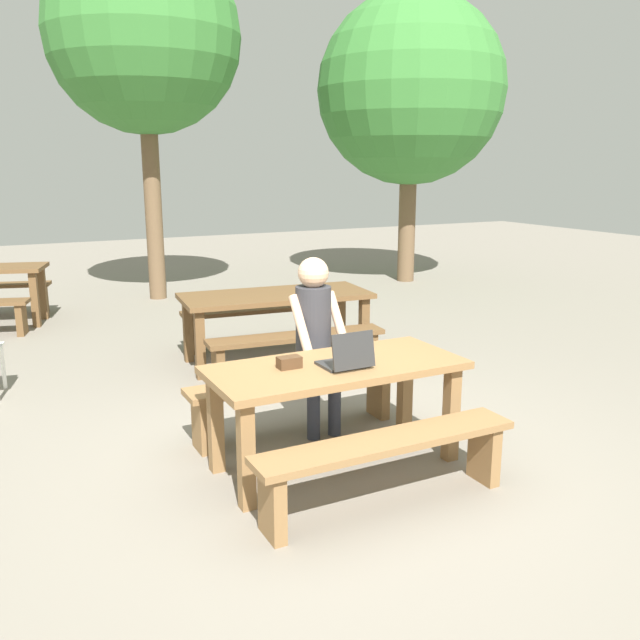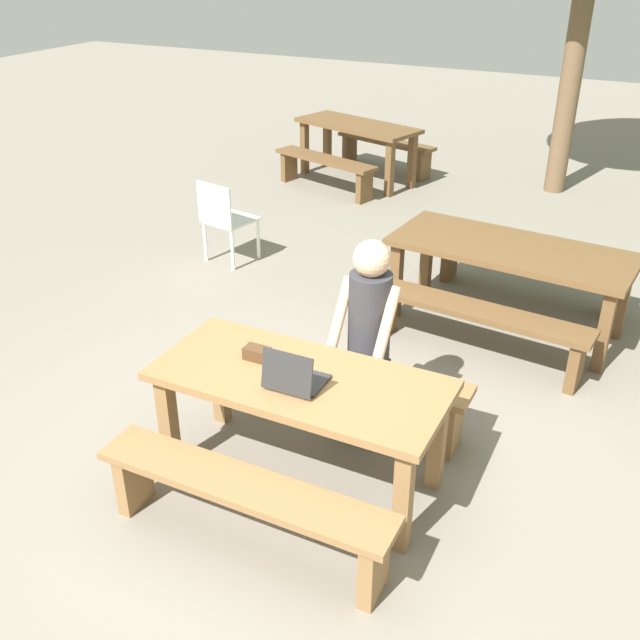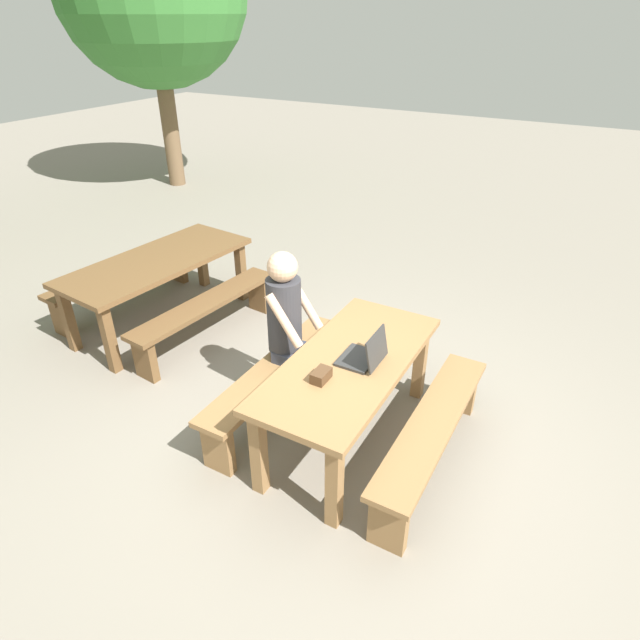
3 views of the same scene
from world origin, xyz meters
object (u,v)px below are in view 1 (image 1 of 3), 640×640
at_px(person_seated, 315,332).
at_px(picnic_table_rear, 276,303).
at_px(laptop, 347,359).
at_px(tree_right, 144,36).
at_px(tree_left, 411,90).
at_px(picnic_table_front, 336,380).
at_px(small_pouch, 289,362).

height_order(person_seated, picnic_table_rear, person_seated).
distance_m(laptop, tree_right, 7.24).
bearing_deg(person_seated, tree_left, 50.14).
height_order(picnic_table_front, tree_left, tree_left).
height_order(small_pouch, tree_left, tree_left).
relative_size(picnic_table_front, picnic_table_rear, 0.86).
distance_m(small_pouch, tree_left, 8.17).
relative_size(small_pouch, person_seated, 0.11).
distance_m(picnic_table_front, tree_right, 7.22).
distance_m(person_seated, tree_left, 7.47).
xyz_separation_m(small_pouch, tree_right, (0.66, 6.40, 3.05)).
xyz_separation_m(person_seated, picnic_table_rear, (0.48, 1.88, -0.17)).
bearing_deg(person_seated, picnic_table_front, -104.19).
distance_m(person_seated, picnic_table_rear, 1.95).
relative_size(picnic_table_front, person_seated, 1.27).
bearing_deg(tree_left, picnic_table_rear, -138.84).
height_order(small_pouch, person_seated, person_seated).
bearing_deg(laptop, picnic_table_front, -78.86).
xyz_separation_m(picnic_table_rear, tree_left, (4.04, 3.53, 2.62)).
bearing_deg(laptop, tree_right, -93.41).
bearing_deg(laptop, small_pouch, -26.56).
bearing_deg(person_seated, picnic_table_rear, 75.66).
distance_m(picnic_table_rear, tree_left, 5.97).
relative_size(small_pouch, picnic_table_rear, 0.08).
xyz_separation_m(laptop, tree_right, (0.32, 6.57, 3.03)).
bearing_deg(small_pouch, picnic_table_front, -10.31).
xyz_separation_m(picnic_table_front, small_pouch, (-0.32, 0.06, 0.15)).
xyz_separation_m(tree_left, tree_right, (-4.33, 0.43, 0.58)).
distance_m(small_pouch, person_seated, 0.74).
height_order(picnic_table_rear, tree_left, tree_left).
xyz_separation_m(picnic_table_front, person_seated, (0.16, 0.62, 0.18)).
distance_m(small_pouch, picnic_table_rear, 2.63).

